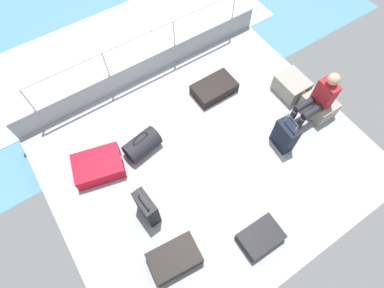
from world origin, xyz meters
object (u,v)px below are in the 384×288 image
object	(u,v)px
cargo_crate_1	(318,106)
duffel_bag	(142,145)
suitcase_0	(175,258)
suitcase_4	(261,237)
cargo_crate_0	(291,86)
suitcase_1	(285,136)
suitcase_5	(147,208)
suitcase_2	(214,88)
suitcase_3	(99,166)
passenger_seated	(319,98)

from	to	relation	value
cargo_crate_1	duffel_bag	xyz separation A→B (m)	(-1.07, -3.05, 0.01)
suitcase_0	duffel_bag	xyz separation A→B (m)	(-1.84, 0.51, 0.04)
suitcase_4	duffel_bag	bearing A→B (deg)	-162.69
cargo_crate_0	suitcase_1	distance (m)	1.21
suitcase_5	duffel_bag	world-z (taller)	suitcase_5
suitcase_2	suitcase_5	xyz separation A→B (m)	(1.39, -2.22, 0.21)
suitcase_0	suitcase_2	size ratio (longest dim) A/B	0.93
suitcase_3	suitcase_4	distance (m)	2.79
cargo_crate_0	duffel_bag	bearing A→B (deg)	-98.59
cargo_crate_1	suitcase_0	bearing A→B (deg)	-77.75
suitcase_2	suitcase_3	world-z (taller)	suitcase_3
suitcase_2	duffel_bag	world-z (taller)	duffel_bag
suitcase_1	suitcase_2	world-z (taller)	suitcase_1
suitcase_3	cargo_crate_1	bearing A→B (deg)	73.51
cargo_crate_1	suitcase_4	bearing A→B (deg)	-62.55
passenger_seated	suitcase_5	xyz separation A→B (m)	(-0.03, -3.36, -0.22)
suitcase_1	suitcase_3	xyz separation A→B (m)	(-1.30, -2.84, -0.16)
suitcase_0	suitcase_1	size ratio (longest dim) A/B	0.95
passenger_seated	duffel_bag	size ratio (longest dim) A/B	1.59
suitcase_0	suitcase_5	bearing A→B (deg)	177.80
cargo_crate_0	suitcase_3	distance (m)	3.78
suitcase_0	suitcase_2	world-z (taller)	suitcase_0
suitcase_5	suitcase_4	bearing A→B (deg)	43.70
suitcase_2	suitcase_4	world-z (taller)	suitcase_2
cargo_crate_0	suitcase_5	world-z (taller)	suitcase_5
suitcase_5	suitcase_0	bearing A→B (deg)	-2.20
duffel_bag	suitcase_2	bearing A→B (deg)	101.20
passenger_seated	duffel_bag	world-z (taller)	passenger_seated
passenger_seated	duffel_bag	xyz separation A→B (m)	(-1.07, -2.88, -0.36)
suitcase_2	suitcase_4	size ratio (longest dim) A/B	1.30
suitcase_0	suitcase_1	bearing A→B (deg)	103.35
suitcase_4	suitcase_5	bearing A→B (deg)	-136.30
duffel_bag	passenger_seated	bearing A→B (deg)	69.66
suitcase_0	suitcase_3	size ratio (longest dim) A/B	0.84
cargo_crate_0	suitcase_4	world-z (taller)	cargo_crate_0
suitcase_3	duffel_bag	distance (m)	0.79
suitcase_3	suitcase_2	bearing A→B (deg)	96.21
cargo_crate_0	suitcase_3	world-z (taller)	cargo_crate_0
passenger_seated	suitcase_1	distance (m)	0.88
suitcase_4	duffel_bag	xyz separation A→B (m)	(-2.28, -0.71, 0.08)
suitcase_1	suitcase_4	bearing A→B (deg)	-51.90
cargo_crate_1	suitcase_3	bearing A→B (deg)	-106.49
duffel_bag	suitcase_3	bearing A→B (deg)	-95.09
passenger_seated	suitcase_5	bearing A→B (deg)	-90.46
suitcase_0	cargo_crate_0	bearing A→B (deg)	111.87
suitcase_1	cargo_crate_0	bearing A→B (deg)	130.79
cargo_crate_0	suitcase_0	size ratio (longest dim) A/B	0.79
suitcase_0	duffel_bag	world-z (taller)	duffel_bag
cargo_crate_1	suitcase_5	xyz separation A→B (m)	(-0.03, -3.53, 0.14)
suitcase_1	suitcase_0	bearing A→B (deg)	-76.65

